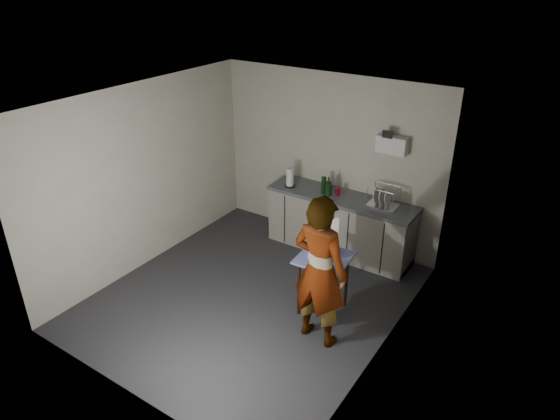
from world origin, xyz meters
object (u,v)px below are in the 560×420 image
Objects in this scene: standing_man at (320,271)px; bakery_box at (323,246)px; kitchen_counter at (340,226)px; side_table at (324,264)px; soda_can at (338,191)px; soap_bottle at (328,187)px; paper_towel at (290,178)px; dish_rack at (383,201)px; dark_bottle at (324,185)px.

bakery_box is (-0.26, 0.55, -0.04)m from standing_man.
bakery_box is (0.45, -1.35, 0.45)m from kitchen_counter.
soda_can reaches higher than side_table.
soda_can is at bearing 38.32° from soap_bottle.
soap_bottle is (-0.89, 1.81, 0.14)m from standing_man.
bakery_box is (0.52, -1.36, -0.09)m from soda_can.
bakery_box is at bearing -60.39° from standing_man.
paper_towel is at bearing 131.65° from side_table.
soda_can is (-0.78, 1.90, 0.05)m from standing_man.
soap_bottle is at bearing -141.68° from soda_can.
standing_man is at bearing -87.29° from dish_rack.
paper_towel is (-0.54, -0.08, 0.02)m from dark_bottle.
side_table is 3.18× the size of dark_bottle.
standing_man is (0.21, -0.48, 0.23)m from side_table.
bakery_box is at bearing -60.97° from dark_bottle.
dark_bottle is 0.90m from dish_rack.
standing_man is 0.61m from bakery_box.
kitchen_counter is 2.08m from standing_man.
dark_bottle is (-0.21, -0.04, 0.06)m from soda_can.
dish_rack is at bearing 64.29° from bakery_box.
bakery_box is at bearing -96.87° from dish_rack.
side_table is at bearing -94.52° from dish_rack.
paper_towel is (-0.83, -0.11, 0.62)m from kitchen_counter.
soap_bottle is at bearing 2.43° from paper_towel.
dark_bottle is at bearing -174.11° from kitchen_counter.
dark_bottle is at bearing 100.19° from bakery_box.
soap_bottle is 1.15× the size of dark_bottle.
soap_bottle is 0.81m from dish_rack.
paper_towel reaches higher than side_table.
side_table is 0.43× the size of standing_man.
kitchen_counter is 9.10× the size of dark_bottle.
dark_bottle reaches higher than kitchen_counter.
dark_bottle is at bearing -57.78° from standing_man.
bakery_box is at bearing -63.61° from soap_bottle.
paper_towel is at bearing -45.18° from standing_man.
side_table is at bearing -44.63° from paper_towel.
soda_can is at bearing -177.22° from dish_rack.
dark_bottle is at bearing -170.67° from soda_can.
side_table is 2.66× the size of paper_towel.
dark_bottle is 1.52m from bakery_box.
soda_can is at bearing 92.11° from bakery_box.
bakery_box is (-0.17, -1.39, -0.10)m from dish_rack.
standing_man is 7.44× the size of dark_bottle.
soap_bottle is (-0.18, -0.08, 0.63)m from kitchen_counter.
dish_rack reaches higher than dark_bottle.
soda_can is 0.41× the size of paper_towel.
dish_rack is 1.40m from bakery_box.
soda_can is at bearing 175.60° from kitchen_counter.
side_table is at bearing -62.93° from soap_bottle.
standing_man is at bearing -49.42° from paper_towel.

